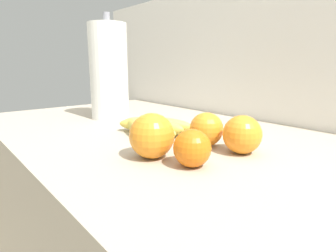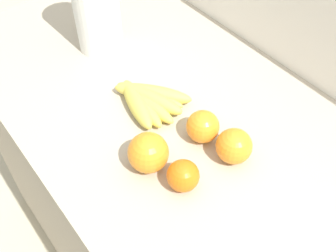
# 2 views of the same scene
# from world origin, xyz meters

# --- Properties ---
(banana_bunch) EXTENTS (0.19, 0.16, 0.04)m
(banana_bunch) POSITION_xyz_m (-0.36, -0.04, 0.89)
(banana_bunch) COLOR #D9C64C
(banana_bunch) RESTS_ON counter
(orange_back_left) EXTENTS (0.06, 0.06, 0.06)m
(orange_back_left) POSITION_xyz_m (-0.14, -0.11, 0.90)
(orange_back_left) COLOR orange
(orange_back_left) RESTS_ON counter
(orange_center) EXTENTS (0.07, 0.07, 0.07)m
(orange_center) POSITION_xyz_m (-0.13, 0.01, 0.91)
(orange_center) COLOR orange
(orange_center) RESTS_ON counter
(orange_far_right) EXTENTS (0.07, 0.07, 0.07)m
(orange_far_right) POSITION_xyz_m (-0.21, 0.00, 0.91)
(orange_far_right) COLOR orange
(orange_far_right) RESTS_ON counter
(orange_right) EXTENTS (0.08, 0.08, 0.08)m
(orange_right) POSITION_xyz_m (-0.22, -0.14, 0.91)
(orange_right) COLOR orange
(orange_right) RESTS_ON counter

